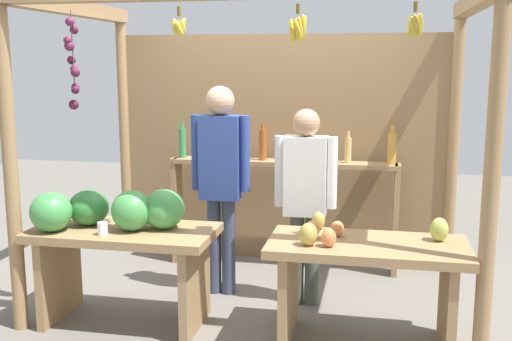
# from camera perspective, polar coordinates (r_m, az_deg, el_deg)

# --- Properties ---
(ground_plane) EXTENTS (12.00, 12.00, 0.00)m
(ground_plane) POSITION_cam_1_polar(r_m,az_deg,el_deg) (5.11, 0.44, -11.48)
(ground_plane) COLOR slate
(ground_plane) RESTS_ON ground
(market_stall) EXTENTS (3.24, 2.04, 2.37)m
(market_stall) POSITION_cam_1_polar(r_m,az_deg,el_deg) (5.22, 1.37, 4.58)
(market_stall) COLOR #99754C
(market_stall) RESTS_ON ground
(fruit_counter_left) EXTENTS (1.31, 0.65, 0.99)m
(fruit_counter_left) POSITION_cam_1_polar(r_m,az_deg,el_deg) (4.49, -12.82, -5.69)
(fruit_counter_left) COLOR #99754C
(fruit_counter_left) RESTS_ON ground
(fruit_counter_right) EXTENTS (1.31, 0.64, 0.87)m
(fruit_counter_right) POSITION_cam_1_polar(r_m,az_deg,el_deg) (4.17, 10.16, -8.89)
(fruit_counter_right) COLOR #99754C
(fruit_counter_right) RESTS_ON ground
(bottle_shelf_unit) EXTENTS (2.08, 0.22, 1.34)m
(bottle_shelf_unit) POSITION_cam_1_polar(r_m,az_deg,el_deg) (5.56, 2.52, -1.08)
(bottle_shelf_unit) COLOR #99754C
(bottle_shelf_unit) RESTS_ON ground
(vendor_man) EXTENTS (0.48, 0.23, 1.70)m
(vendor_man) POSITION_cam_1_polar(r_m,az_deg,el_deg) (4.89, -3.32, 0.02)
(vendor_man) COLOR #3D435B
(vendor_man) RESTS_ON ground
(vendor_woman) EXTENTS (0.48, 0.21, 1.53)m
(vendor_woman) POSITION_cam_1_polar(r_m,az_deg,el_deg) (4.69, 4.63, -1.82)
(vendor_woman) COLOR #464E46
(vendor_woman) RESTS_ON ground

